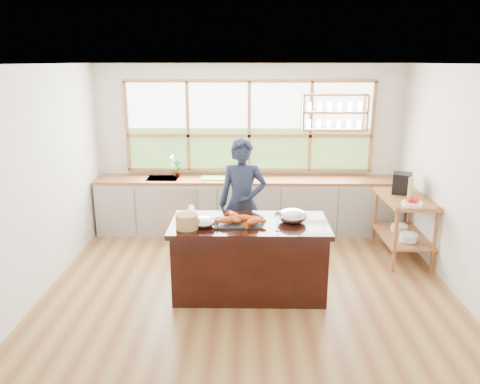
{
  "coord_description": "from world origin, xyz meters",
  "views": [
    {
      "loc": [
        -0.03,
        -5.4,
        2.73
      ],
      "look_at": [
        -0.12,
        0.15,
        1.17
      ],
      "focal_mm": 35.0,
      "sensor_mm": 36.0,
      "label": 1
    }
  ],
  "objects_px": {
    "island": "(249,257)",
    "espresso_machine": "(402,183)",
    "wicker_basket": "(187,221)",
    "cook": "(242,204)"
  },
  "relations": [
    {
      "from": "island",
      "to": "espresso_machine",
      "type": "height_order",
      "value": "espresso_machine"
    },
    {
      "from": "island",
      "to": "espresso_machine",
      "type": "bearing_deg",
      "value": 30.74
    },
    {
      "from": "wicker_basket",
      "to": "cook",
      "type": "bearing_deg",
      "value": 58.82
    },
    {
      "from": "cook",
      "to": "wicker_basket",
      "type": "relative_size",
      "value": 6.81
    },
    {
      "from": "cook",
      "to": "wicker_basket",
      "type": "xyz_separation_m",
      "value": [
        -0.62,
        -1.02,
        0.1
      ]
    },
    {
      "from": "island",
      "to": "wicker_basket",
      "type": "distance_m",
      "value": 0.91
    },
    {
      "from": "island",
      "to": "wicker_basket",
      "type": "height_order",
      "value": "wicker_basket"
    },
    {
      "from": "espresso_machine",
      "to": "wicker_basket",
      "type": "relative_size",
      "value": 1.13
    },
    {
      "from": "island",
      "to": "espresso_machine",
      "type": "relative_size",
      "value": 6.3
    },
    {
      "from": "island",
      "to": "espresso_machine",
      "type": "distance_m",
      "value": 2.62
    }
  ]
}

